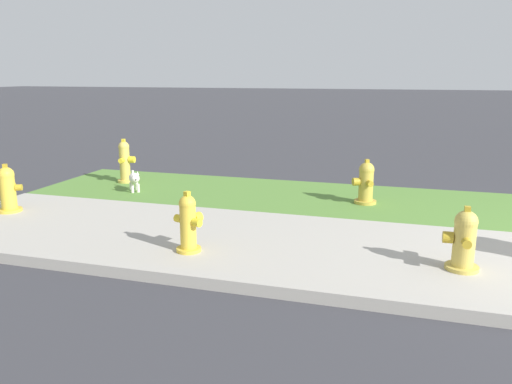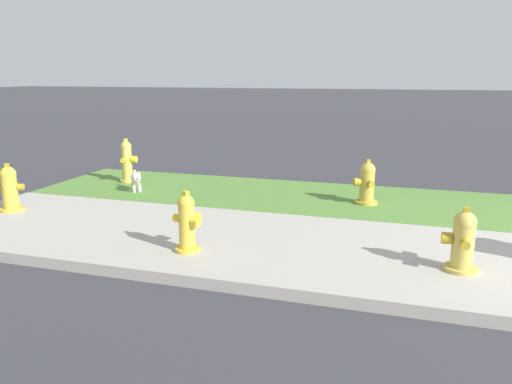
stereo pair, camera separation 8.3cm
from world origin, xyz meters
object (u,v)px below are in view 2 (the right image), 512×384
object	(u,v)px
fire_hydrant_across_street	(10,189)
fire_hydrant_near_corner	(463,241)
fire_hydrant_by_grass_verge	(187,223)
fire_hydrant_mid_block	(367,183)
small_white_dog	(136,179)
fire_hydrant_far_end	(127,161)

from	to	relation	value
fire_hydrant_across_street	fire_hydrant_near_corner	bearing A→B (deg)	-30.65
fire_hydrant_by_grass_verge	fire_hydrant_mid_block	bearing A→B (deg)	77.51
small_white_dog	fire_hydrant_far_end	bearing A→B (deg)	-175.42
fire_hydrant_far_end	small_white_dog	bearing A→B (deg)	33.14
fire_hydrant_mid_block	fire_hydrant_by_grass_verge	world-z (taller)	fire_hydrant_by_grass_verge
fire_hydrant_near_corner	small_white_dog	distance (m)	5.38
fire_hydrant_across_street	fire_hydrant_by_grass_verge	bearing A→B (deg)	-39.94
fire_hydrant_mid_block	fire_hydrant_by_grass_verge	xyz separation A→B (m)	(-1.72, -2.74, 0.01)
fire_hydrant_mid_block	fire_hydrant_across_street	xyz separation A→B (m)	(-4.88, -1.95, 0.01)
fire_hydrant_near_corner	fire_hydrant_far_end	size ratio (longest dim) A/B	0.84
small_white_dog	fire_hydrant_by_grass_verge	bearing A→B (deg)	4.35
fire_hydrant_mid_block	fire_hydrant_near_corner	bearing A→B (deg)	-179.90
fire_hydrant_mid_block	fire_hydrant_near_corner	distance (m)	2.71
fire_hydrant_by_grass_verge	fire_hydrant_far_end	world-z (taller)	fire_hydrant_far_end
fire_hydrant_mid_block	fire_hydrant_by_grass_verge	size ratio (longest dim) A/B	0.99
fire_hydrant_mid_block	fire_hydrant_near_corner	xyz separation A→B (m)	(1.16, -2.45, -0.01)
fire_hydrant_by_grass_verge	fire_hydrant_near_corner	distance (m)	2.89
fire_hydrant_mid_block	small_white_dog	size ratio (longest dim) A/B	1.68
fire_hydrant_far_end	small_white_dog	world-z (taller)	fire_hydrant_far_end
fire_hydrant_far_end	small_white_dog	distance (m)	0.85
fire_hydrant_far_end	fire_hydrant_near_corner	bearing A→B (deg)	55.69
fire_hydrant_by_grass_verge	small_white_dog	world-z (taller)	fire_hydrant_by_grass_verge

